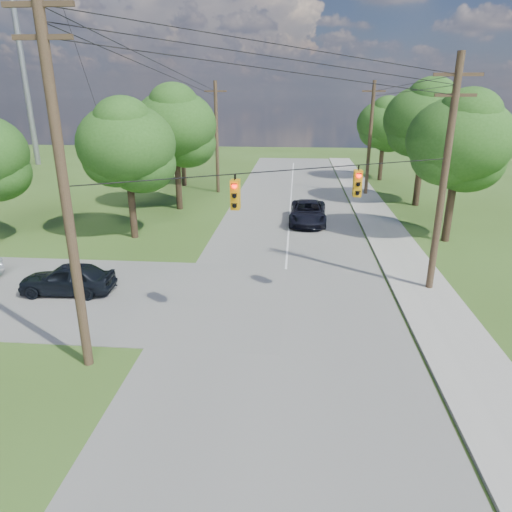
# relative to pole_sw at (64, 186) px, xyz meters

# --- Properties ---
(ground) EXTENTS (140.00, 140.00, 0.00)m
(ground) POSITION_rel_pole_sw_xyz_m (4.60, -0.40, -6.23)
(ground) COLOR #354F1A
(ground) RESTS_ON ground
(main_road) EXTENTS (10.00, 100.00, 0.03)m
(main_road) POSITION_rel_pole_sw_xyz_m (6.60, 4.60, -6.21)
(main_road) COLOR gray
(main_road) RESTS_ON ground
(sidewalk_east) EXTENTS (2.60, 100.00, 0.12)m
(sidewalk_east) POSITION_rel_pole_sw_xyz_m (13.30, 4.60, -6.17)
(sidewalk_east) COLOR #A6A49C
(sidewalk_east) RESTS_ON ground
(pole_sw) EXTENTS (2.00, 0.32, 12.00)m
(pole_sw) POSITION_rel_pole_sw_xyz_m (0.00, 0.00, 0.00)
(pole_sw) COLOR brown
(pole_sw) RESTS_ON ground
(pole_ne) EXTENTS (2.00, 0.32, 10.50)m
(pole_ne) POSITION_rel_pole_sw_xyz_m (13.50, 7.60, -0.76)
(pole_ne) COLOR brown
(pole_ne) RESTS_ON ground
(pole_north_e) EXTENTS (2.00, 0.32, 10.00)m
(pole_north_e) POSITION_rel_pole_sw_xyz_m (13.50, 29.60, -1.10)
(pole_north_e) COLOR brown
(pole_north_e) RESTS_ON ground
(pole_north_w) EXTENTS (2.00, 0.32, 10.00)m
(pole_north_w) POSITION_rel_pole_sw_xyz_m (-0.40, 29.60, -1.10)
(pole_north_w) COLOR brown
(pole_north_w) RESTS_ON ground
(power_lines) EXTENTS (13.93, 29.62, 4.93)m
(power_lines) POSITION_rel_pole_sw_xyz_m (6.10, 11.14, 2.93)
(power_lines) COLOR black
(power_lines) RESTS_ON ground
(traffic_signals) EXTENTS (4.91, 3.27, 1.05)m
(traffic_signals) POSITION_rel_pole_sw_xyz_m (7.15, 4.03, -0.73)
(traffic_signals) COLOR orange
(traffic_signals) RESTS_ON ground
(tree_w_near) EXTENTS (6.00, 6.00, 8.40)m
(tree_w_near) POSITION_rel_pole_sw_xyz_m (-3.40, 14.60, -0.30)
(tree_w_near) COLOR #3B2A1D
(tree_w_near) RESTS_ON ground
(tree_w_mid) EXTENTS (6.40, 6.40, 9.22)m
(tree_w_mid) POSITION_rel_pole_sw_xyz_m (-2.40, 22.60, 0.35)
(tree_w_mid) COLOR #3B2A1D
(tree_w_mid) RESTS_ON ground
(tree_w_far) EXTENTS (6.00, 6.00, 8.73)m
(tree_w_far) POSITION_rel_pole_sw_xyz_m (-4.40, 32.60, 0.02)
(tree_w_far) COLOR #3B2A1D
(tree_w_far) RESTS_ON ground
(tree_e_near) EXTENTS (6.20, 6.20, 8.81)m
(tree_e_near) POSITION_rel_pole_sw_xyz_m (16.60, 15.60, 0.02)
(tree_e_near) COLOR #3B2A1D
(tree_e_near) RESTS_ON ground
(tree_e_mid) EXTENTS (6.60, 6.60, 9.64)m
(tree_e_mid) POSITION_rel_pole_sw_xyz_m (17.10, 25.60, 0.68)
(tree_e_mid) COLOR #3B2A1D
(tree_e_mid) RESTS_ON ground
(tree_e_far) EXTENTS (5.80, 5.80, 8.32)m
(tree_e_far) POSITION_rel_pole_sw_xyz_m (16.10, 37.60, -0.31)
(tree_e_far) COLOR #3B2A1D
(tree_e_far) RESTS_ON ground
(car_cross_dark) EXTENTS (4.36, 1.94, 1.46)m
(car_cross_dark) POSITION_rel_pole_sw_xyz_m (-3.45, 5.62, -5.47)
(car_cross_dark) COLOR black
(car_cross_dark) RESTS_ON cross_road
(car_main_north) EXTENTS (2.73, 5.65, 1.55)m
(car_main_north) POSITION_rel_pole_sw_xyz_m (7.92, 19.10, -5.42)
(car_main_north) COLOR black
(car_main_north) RESTS_ON main_road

